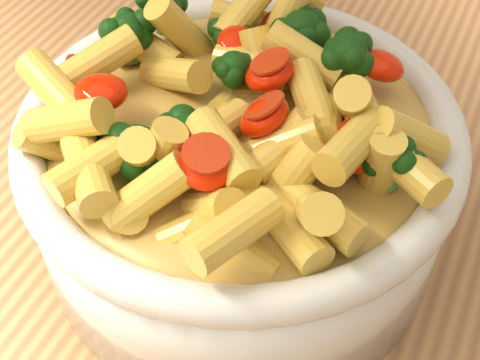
% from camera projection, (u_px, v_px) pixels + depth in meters
% --- Properties ---
extents(table, '(1.20, 0.80, 0.90)m').
position_uv_depth(table, '(223.00, 235.00, 0.60)').
color(table, tan).
rests_on(table, ground).
extents(serving_bowl, '(0.27, 0.27, 0.12)m').
position_uv_depth(serving_bowl, '(240.00, 178.00, 0.43)').
color(serving_bowl, white).
rests_on(serving_bowl, table).
extents(pasta_salad, '(0.21, 0.21, 0.05)m').
position_uv_depth(pasta_salad, '(240.00, 92.00, 0.37)').
color(pasta_salad, '#F6D64D').
rests_on(pasta_salad, serving_bowl).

